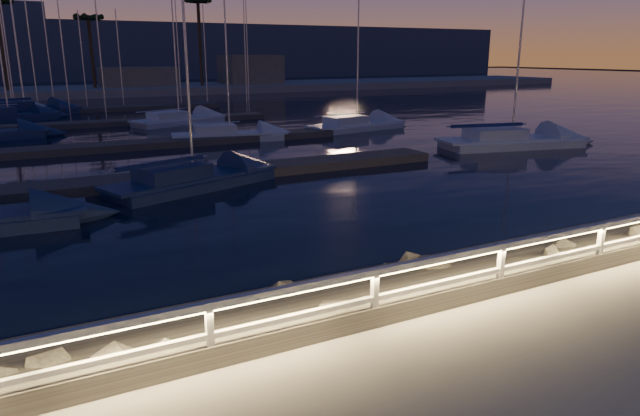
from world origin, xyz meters
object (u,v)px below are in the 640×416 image
at_px(sailboat_l, 177,119).
at_px(guard_rail, 460,265).
at_px(sailboat_k, 22,111).
at_px(sailboat_m, 13,109).
at_px(sailboat_h, 354,125).
at_px(sailboat_c, 189,179).
at_px(sailboat_g, 227,135).
at_px(sailboat_d, 508,140).
at_px(sailboat_n, 6,116).

bearing_deg(sailboat_l, guard_rail, -117.02).
xyz_separation_m(sailboat_k, sailboat_m, (-0.71, 3.29, -0.06)).
height_order(sailboat_h, sailboat_k, sailboat_k).
bearing_deg(sailboat_l, sailboat_c, -124.15).
xyz_separation_m(sailboat_g, sailboat_m, (-11.79, 25.51, 0.01)).
bearing_deg(guard_rail, sailboat_g, 80.92).
xyz_separation_m(guard_rail, sailboat_g, (4.23, 26.44, -0.98)).
distance_m(guard_rail, sailboat_d, 24.24).
bearing_deg(sailboat_d, sailboat_k, 139.79).
height_order(sailboat_k, sailboat_n, sailboat_k).
distance_m(sailboat_h, sailboat_l, 13.92).
bearing_deg(sailboat_n, sailboat_c, -97.23).
bearing_deg(sailboat_c, sailboat_l, 56.96).
relative_size(sailboat_c, sailboat_n, 0.98).
bearing_deg(sailboat_k, sailboat_n, -128.47).
bearing_deg(sailboat_m, sailboat_n, -75.13).
distance_m(sailboat_d, sailboat_h, 11.50).
bearing_deg(sailboat_d, sailboat_h, 122.25).
xyz_separation_m(guard_rail, sailboat_k, (-6.86, 48.66, -0.91)).
bearing_deg(sailboat_g, sailboat_d, -25.21).
xyz_separation_m(sailboat_c, sailboat_h, (15.34, 12.60, -0.01)).
xyz_separation_m(sailboat_d, sailboat_l, (-14.29, 20.10, -0.04)).
height_order(guard_rail, sailboat_c, sailboat_c).
height_order(guard_rail, sailboat_n, sailboat_n).
relative_size(sailboat_k, sailboat_l, 1.20).
distance_m(sailboat_g, sailboat_k, 24.83).
relative_size(guard_rail, sailboat_d, 2.97).
relative_size(sailboat_d, sailboat_g, 1.24).
distance_m(sailboat_h, sailboat_m, 32.85).
bearing_deg(sailboat_d, sailboat_l, 137.75).
distance_m(sailboat_k, sailboat_l, 16.09).
xyz_separation_m(sailboat_l, sailboat_n, (-11.68, 8.17, 0.04)).
bearing_deg(sailboat_c, sailboat_k, 78.89).
xyz_separation_m(sailboat_k, sailboat_n, (-1.22, -4.05, -0.03)).
bearing_deg(sailboat_m, sailboat_l, -35.41).
xyz_separation_m(guard_rail, sailboat_c, (-1.37, 14.54, -0.97)).
bearing_deg(sailboat_n, sailboat_l, -54.81).
bearing_deg(sailboat_l, sailboat_m, 104.37).
height_order(sailboat_l, sailboat_m, sailboat_l).
relative_size(sailboat_h, sailboat_k, 0.85).
bearing_deg(guard_rail, sailboat_c, 95.37).
height_order(sailboat_h, sailboat_l, sailboat_h).
xyz_separation_m(sailboat_c, sailboat_k, (-5.49, 34.11, 0.06)).
relative_size(guard_rail, sailboat_h, 3.34).
relative_size(guard_rail, sailboat_g, 3.70).
bearing_deg(sailboat_l, sailboat_n, 123.63).
bearing_deg(sailboat_g, sailboat_h, 15.44).
bearing_deg(sailboat_h, sailboat_g, 173.68).
relative_size(guard_rail, sailboat_c, 3.51).
bearing_deg(sailboat_k, guard_rail, -103.70).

